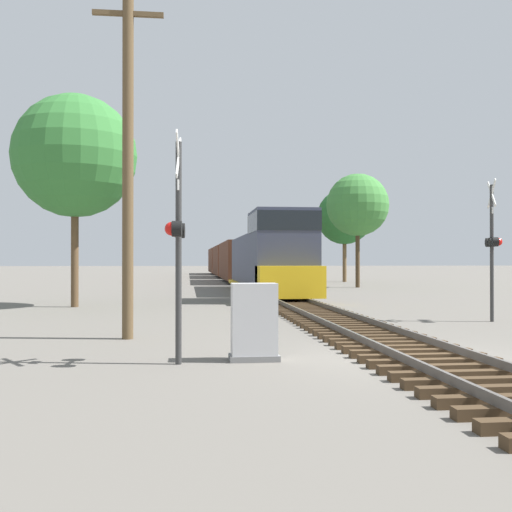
{
  "coord_description": "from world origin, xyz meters",
  "views": [
    {
      "loc": [
        -4.62,
        -11.68,
        2.01
      ],
      "look_at": [
        -2.54,
        6.39,
        2.14
      ],
      "focal_mm": 42.0,
      "sensor_mm": 36.0,
      "label": 1
    }
  ],
  "objects_px": {
    "crossing_signal_far": "(493,244)",
    "tree_far_right": "(75,156)",
    "tree_mid_background": "(358,205)",
    "crossing_signal_near": "(177,235)",
    "utility_pole": "(128,159)",
    "tree_deep_background": "(345,217)",
    "freight_train": "(235,261)",
    "relay_cabinet": "(254,322)"
  },
  "relations": [
    {
      "from": "crossing_signal_far",
      "to": "tree_far_right",
      "type": "relative_size",
      "value": 0.51
    },
    {
      "from": "tree_mid_background",
      "to": "crossing_signal_far",
      "type": "bearing_deg",
      "value": -95.94
    },
    {
      "from": "crossing_signal_near",
      "to": "tree_far_right",
      "type": "relative_size",
      "value": 0.49
    },
    {
      "from": "crossing_signal_far",
      "to": "utility_pole",
      "type": "height_order",
      "value": "utility_pole"
    },
    {
      "from": "tree_far_right",
      "to": "crossing_signal_near",
      "type": "bearing_deg",
      "value": -72.61
    },
    {
      "from": "utility_pole",
      "to": "tree_far_right",
      "type": "bearing_deg",
      "value": 106.88
    },
    {
      "from": "tree_deep_background",
      "to": "freight_train",
      "type": "bearing_deg",
      "value": 156.58
    },
    {
      "from": "crossing_signal_near",
      "to": "utility_pole",
      "type": "bearing_deg",
      "value": -156.99
    },
    {
      "from": "crossing_signal_far",
      "to": "utility_pole",
      "type": "bearing_deg",
      "value": 117.09
    },
    {
      "from": "tree_mid_background",
      "to": "tree_deep_background",
      "type": "height_order",
      "value": "tree_deep_background"
    },
    {
      "from": "freight_train",
      "to": "tree_deep_background",
      "type": "relative_size",
      "value": 7.8
    },
    {
      "from": "crossing_signal_near",
      "to": "tree_far_right",
      "type": "bearing_deg",
      "value": -158.39
    },
    {
      "from": "crossing_signal_far",
      "to": "relay_cabinet",
      "type": "xyz_separation_m",
      "value": [
        -8.61,
        -6.64,
        -1.79
      ]
    },
    {
      "from": "utility_pole",
      "to": "tree_far_right",
      "type": "xyz_separation_m",
      "value": [
        -3.3,
        10.86,
        1.88
      ]
    },
    {
      "from": "relay_cabinet",
      "to": "crossing_signal_far",
      "type": "bearing_deg",
      "value": 37.67
    },
    {
      "from": "crossing_signal_far",
      "to": "utility_pole",
      "type": "distance_m",
      "value": 12.01
    },
    {
      "from": "crossing_signal_far",
      "to": "tree_far_right",
      "type": "bearing_deg",
      "value": 74.34
    },
    {
      "from": "tree_mid_background",
      "to": "tree_deep_background",
      "type": "relative_size",
      "value": 0.98
    },
    {
      "from": "crossing_signal_near",
      "to": "tree_mid_background",
      "type": "distance_m",
      "value": 33.91
    },
    {
      "from": "relay_cabinet",
      "to": "utility_pole",
      "type": "bearing_deg",
      "value": 128.03
    },
    {
      "from": "freight_train",
      "to": "tree_deep_background",
      "type": "xyz_separation_m",
      "value": [
        9.85,
        -4.27,
        4.09
      ]
    },
    {
      "from": "crossing_signal_far",
      "to": "tree_deep_background",
      "type": "relative_size",
      "value": 0.54
    },
    {
      "from": "crossing_signal_near",
      "to": "tree_deep_background",
      "type": "height_order",
      "value": "tree_deep_background"
    },
    {
      "from": "crossing_signal_near",
      "to": "relay_cabinet",
      "type": "relative_size",
      "value": 2.89
    },
    {
      "from": "tree_far_right",
      "to": "tree_deep_background",
      "type": "bearing_deg",
      "value": 55.12
    },
    {
      "from": "tree_mid_background",
      "to": "tree_deep_background",
      "type": "bearing_deg",
      "value": 79.84
    },
    {
      "from": "crossing_signal_near",
      "to": "utility_pole",
      "type": "height_order",
      "value": "utility_pole"
    },
    {
      "from": "tree_mid_background",
      "to": "crossing_signal_near",
      "type": "bearing_deg",
      "value": -112.06
    },
    {
      "from": "tree_far_right",
      "to": "tree_deep_background",
      "type": "relative_size",
      "value": 1.06
    },
    {
      "from": "freight_train",
      "to": "utility_pole",
      "type": "distance_m",
      "value": 43.31
    },
    {
      "from": "crossing_signal_near",
      "to": "crossing_signal_far",
      "type": "bearing_deg",
      "value": 128.45
    },
    {
      "from": "crossing_signal_near",
      "to": "freight_train",
      "type": "bearing_deg",
      "value": 178.34
    },
    {
      "from": "relay_cabinet",
      "to": "tree_far_right",
      "type": "distance_m",
      "value": 16.74
    },
    {
      "from": "tree_far_right",
      "to": "tree_mid_background",
      "type": "distance_m",
      "value": 23.91
    },
    {
      "from": "tree_far_right",
      "to": "tree_mid_background",
      "type": "relative_size",
      "value": 1.09
    },
    {
      "from": "tree_far_right",
      "to": "tree_deep_background",
      "type": "height_order",
      "value": "tree_far_right"
    },
    {
      "from": "tree_deep_background",
      "to": "utility_pole",
      "type": "bearing_deg",
      "value": -112.54
    },
    {
      "from": "crossing_signal_far",
      "to": "tree_mid_background",
      "type": "height_order",
      "value": "tree_mid_background"
    },
    {
      "from": "relay_cabinet",
      "to": "tree_deep_background",
      "type": "height_order",
      "value": "tree_deep_background"
    },
    {
      "from": "crossing_signal_far",
      "to": "tree_deep_background",
      "type": "distance_m",
      "value": 35.96
    },
    {
      "from": "freight_train",
      "to": "tree_mid_background",
      "type": "relative_size",
      "value": 7.99
    },
    {
      "from": "utility_pole",
      "to": "freight_train",
      "type": "bearing_deg",
      "value": 81.85
    }
  ]
}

